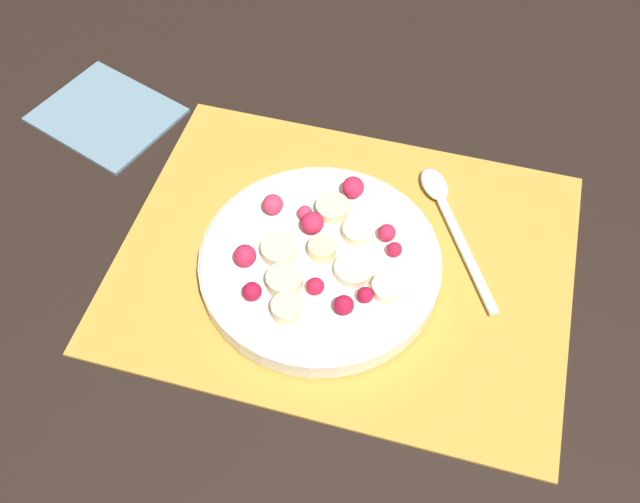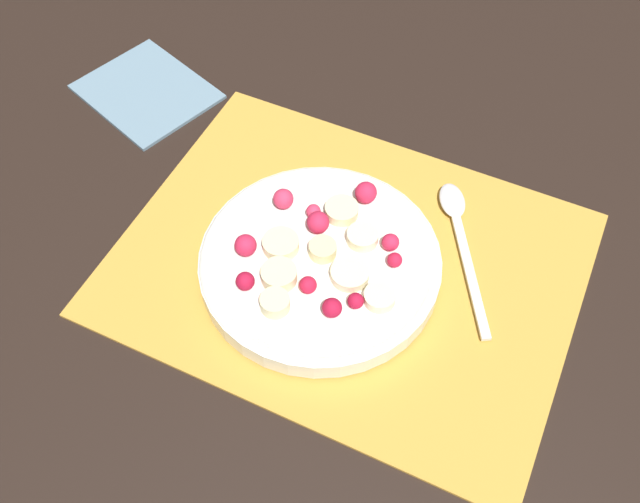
# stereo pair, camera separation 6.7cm
# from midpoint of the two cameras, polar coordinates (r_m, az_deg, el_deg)

# --- Properties ---
(ground_plane) EXTENTS (3.00, 3.00, 0.00)m
(ground_plane) POSITION_cam_midpoint_polar(r_m,az_deg,el_deg) (0.70, -0.69, -0.93)
(ground_plane) COLOR black
(placemat) EXTENTS (0.44, 0.34, 0.01)m
(placemat) POSITION_cam_midpoint_polar(r_m,az_deg,el_deg) (0.70, -0.69, -0.79)
(placemat) COLOR gold
(placemat) RESTS_ON ground_plane
(fruit_bowl) EXTENTS (0.23, 0.23, 0.05)m
(fruit_bowl) POSITION_cam_midpoint_polar(r_m,az_deg,el_deg) (0.68, -2.81, -0.95)
(fruit_bowl) COLOR silver
(fruit_bowl) RESTS_ON placemat
(spoon) EXTENTS (0.11, 0.17, 0.01)m
(spoon) POSITION_cam_midpoint_polar(r_m,az_deg,el_deg) (0.74, 7.45, 3.35)
(spoon) COLOR silver
(spoon) RESTS_ON placemat
(napkin) EXTENTS (0.18, 0.16, 0.01)m
(napkin) POSITION_cam_midpoint_polar(r_m,az_deg,el_deg) (0.88, -18.89, 10.27)
(napkin) COLOR slate
(napkin) RESTS_ON ground_plane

